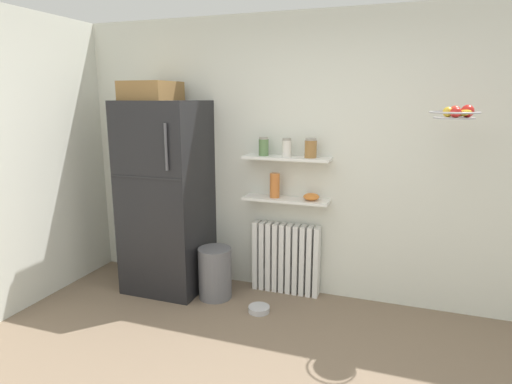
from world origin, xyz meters
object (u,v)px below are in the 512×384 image
pet_food_bowl (259,309)px  shelf_bowl (311,197)px  refrigerator (166,193)px  storage_jar_1 (287,148)px  trash_bin (215,273)px  hanging_fruit_basket (456,113)px  vase (275,185)px  storage_jar_0 (264,147)px  storage_jar_2 (311,148)px  radiator (286,258)px

pet_food_bowl → shelf_bowl: bearing=51.9°
refrigerator → storage_jar_1: 1.25m
storage_jar_1 → pet_food_bowl: storage_jar_1 is taller
trash_bin → hanging_fruit_basket: bearing=-0.3°
storage_jar_1 → vase: 0.37m
pet_food_bowl → storage_jar_0: bearing=104.0°
storage_jar_1 → trash_bin: 1.35m
storage_jar_0 → storage_jar_2: 0.44m
shelf_bowl → trash_bin: shelf_bowl is taller
storage_jar_1 → pet_food_bowl: size_ratio=0.89×
storage_jar_0 → storage_jar_1: storage_jar_0 is taller
refrigerator → hanging_fruit_basket: refrigerator is taller
pet_food_bowl → trash_bin: bearing=164.4°
storage_jar_1 → storage_jar_2: (0.22, 0.00, 0.00)m
vase → trash_bin: 1.00m
refrigerator → radiator: (1.14, 0.25, -0.61)m
refrigerator → storage_jar_0: bearing=13.7°
radiator → storage_jar_2: bearing=-7.8°
storage_jar_1 → vase: size_ratio=0.74×
radiator → vase: bearing=-164.7°
storage_jar_2 → hanging_fruit_basket: size_ratio=0.50×
shelf_bowl → trash_bin: bearing=-159.8°
trash_bin → storage_jar_1: bearing=27.3°
radiator → storage_jar_1: bearing=-90.0°
radiator → vase: vase is taller
hanging_fruit_basket → pet_food_bowl: bearing=-175.0°
refrigerator → storage_jar_1: refrigerator is taller
storage_jar_0 → hanging_fruit_basket: size_ratio=0.49×
radiator → shelf_bowl: bearing=-7.2°
refrigerator → vase: bearing=12.3°
radiator → vase: (-0.11, -0.03, 0.72)m
radiator → hanging_fruit_basket: (1.34, -0.35, 1.41)m
storage_jar_0 → storage_jar_2: size_ratio=0.98×
shelf_bowl → storage_jar_1: bearing=180.0°
storage_jar_0 → shelf_bowl: bearing=0.0°
storage_jar_1 → shelf_bowl: storage_jar_1 is taller
storage_jar_2 → hanging_fruit_basket: (1.12, -0.32, 0.33)m
refrigerator → pet_food_bowl: (1.03, -0.22, -0.93)m
refrigerator → storage_jar_2: refrigerator is taller
shelf_bowl → storage_jar_2: bearing=180.0°
storage_jar_2 → shelf_bowl: 0.44m
pet_food_bowl → hanging_fruit_basket: size_ratio=0.55×
refrigerator → pet_food_bowl: bearing=-12.1°
storage_jar_1 → hanging_fruit_basket: bearing=-13.3°
radiator → hanging_fruit_basket: hanging_fruit_basket is taller
hanging_fruit_basket → vase: bearing=167.7°
pet_food_bowl → hanging_fruit_basket: bearing=5.0°
storage_jar_2 → hanging_fruit_basket: hanging_fruit_basket is taller
radiator → storage_jar_1: (0.00, -0.03, 1.07)m
storage_jar_0 → vase: storage_jar_0 is taller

